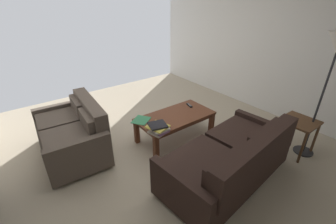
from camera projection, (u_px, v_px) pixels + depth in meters
ground_plane at (151, 145)px, 3.65m from camera, size 5.25×5.60×0.01m
wall_left at (260, 39)px, 4.41m from camera, size 0.12×5.60×2.79m
sofa_main at (231, 160)px, 2.79m from camera, size 1.86×1.03×0.79m
loveseat_near at (74, 133)px, 3.33m from camera, size 0.92×1.40×0.80m
coffee_table at (175, 119)px, 3.66m from camera, size 1.24×0.64×0.43m
end_table at (298, 126)px, 3.31m from camera, size 0.46×0.46×0.54m
floor_lamp at (336, 55)px, 2.80m from camera, size 0.31×0.31×1.77m
book_stack at (158, 128)px, 3.17m from camera, size 0.31×0.33×0.12m
tv_remote at (189, 105)px, 3.94m from camera, size 0.09×0.17×0.02m
loose_magazine at (141, 120)px, 3.49m from camera, size 0.36×0.35×0.01m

